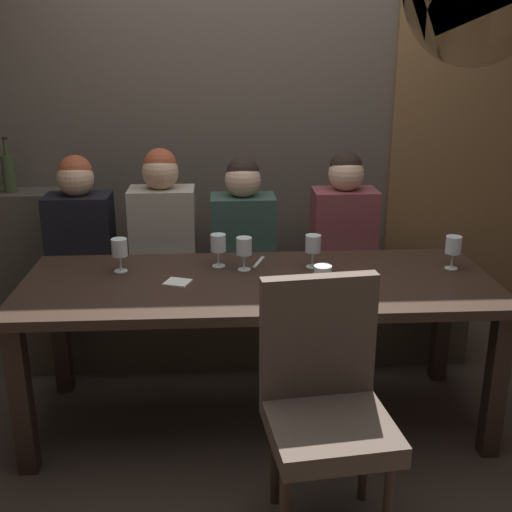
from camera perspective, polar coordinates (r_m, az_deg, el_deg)
The scene contains 19 objects.
ground at distance 3.28m, azimuth 0.22°, elevation -14.39°, with size 9.00×9.00×0.00m, color #382D26.
back_wall_tiled at distance 3.98m, azimuth -0.90°, elevation 14.44°, with size 6.00×0.12×3.00m, color brown.
arched_door at distance 4.21m, azimuth 18.27°, elevation 11.91°, with size 0.90×0.05×2.55m.
dining_table at distance 2.97m, azimuth 0.23°, elevation -3.76°, with size 2.20×0.84×0.74m.
banquette_bench at distance 3.78m, azimuth -0.45°, elevation -5.73°, with size 2.50×0.44×0.45m.
chair_near_side at distance 2.39m, azimuth 6.21°, elevation -12.22°, with size 0.49×0.49×0.98m.
diner_redhead at distance 3.68m, azimuth -15.61°, elevation 2.52°, with size 0.36×0.24×0.77m.
diner_bearded at distance 3.57m, azimuth -8.41°, elevation 2.86°, with size 0.36×0.24×0.80m.
diner_far_end at distance 3.57m, azimuth -1.17°, elevation 2.64°, with size 0.36×0.24×0.75m.
diner_near_end at distance 3.66m, azimuth 7.94°, elevation 3.03°, with size 0.36×0.24×0.78m.
wine_bottle_pale_label at distance 4.03m, azimuth -21.42°, elevation 7.06°, with size 0.08×0.08×0.33m.
wine_glass_end_right at distance 3.20m, azimuth 17.40°, elevation 0.89°, with size 0.08×0.08×0.16m.
wine_glass_center_front at distance 3.09m, azimuth 5.18°, elevation 0.97°, with size 0.08×0.08×0.16m.
wine_glass_far_left at distance 3.09m, azimuth -3.43°, elevation 1.04°, with size 0.08×0.08×0.16m.
wine_glass_end_left at distance 3.09m, azimuth -12.23°, elevation 0.61°, with size 0.08×0.08×0.16m.
wine_glass_near_left at distance 2.66m, azimuth 6.03°, elevation -1.86°, with size 0.08×0.08×0.16m.
wine_glass_center_back at distance 3.04m, azimuth -1.08°, elevation 0.82°, with size 0.08×0.08×0.16m.
fork_on_table at distance 3.17m, azimuth 0.25°, elevation -0.56°, with size 0.02×0.17×0.01m, color silver.
folded_napkin at distance 2.92m, azimuth -7.10°, elevation -2.37°, with size 0.11×0.10×0.01m, color silver.
Camera 1 is at (-0.18, -2.75, 1.77)m, focal length 44.30 mm.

